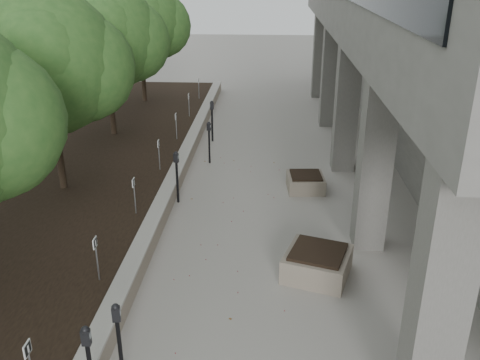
% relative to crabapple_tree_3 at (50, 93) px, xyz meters
% --- Properties ---
extents(retaining_wall, '(0.39, 26.00, 0.50)m').
position_rel_crabapple_tree_3_xyz_m(retaining_wall, '(2.97, 1.00, -2.87)').
color(retaining_wall, gray).
rests_on(retaining_wall, ground).
extents(planting_bed, '(7.00, 26.00, 0.40)m').
position_rel_crabapple_tree_3_xyz_m(planting_bed, '(-0.70, 1.00, -2.92)').
color(planting_bed, black).
rests_on(planting_bed, ground).
extents(crabapple_tree_3, '(4.60, 4.00, 5.44)m').
position_rel_crabapple_tree_3_xyz_m(crabapple_tree_3, '(0.00, 0.00, 0.00)').
color(crabapple_tree_3, '#2B5821').
rests_on(crabapple_tree_3, planting_bed).
extents(crabapple_tree_4, '(4.60, 4.00, 5.44)m').
position_rel_crabapple_tree_3_xyz_m(crabapple_tree_4, '(0.00, 5.00, 0.00)').
color(crabapple_tree_4, '#2B5821').
rests_on(crabapple_tree_4, planting_bed).
extents(crabapple_tree_5, '(4.60, 4.00, 5.44)m').
position_rel_crabapple_tree_3_xyz_m(crabapple_tree_5, '(0.00, 10.00, 0.00)').
color(crabapple_tree_5, '#2B5821').
rests_on(crabapple_tree_5, planting_bed).
extents(parking_sign_3, '(0.04, 0.22, 0.96)m').
position_rel_crabapple_tree_3_xyz_m(parking_sign_3, '(2.45, -4.50, -2.24)').
color(parking_sign_3, black).
rests_on(parking_sign_3, planting_bed).
extents(parking_sign_4, '(0.04, 0.22, 0.96)m').
position_rel_crabapple_tree_3_xyz_m(parking_sign_4, '(2.45, -1.50, -2.24)').
color(parking_sign_4, black).
rests_on(parking_sign_4, planting_bed).
extents(parking_sign_5, '(0.04, 0.22, 0.96)m').
position_rel_crabapple_tree_3_xyz_m(parking_sign_5, '(2.45, 1.50, -2.24)').
color(parking_sign_5, black).
rests_on(parking_sign_5, planting_bed).
extents(parking_sign_6, '(0.04, 0.22, 0.96)m').
position_rel_crabapple_tree_3_xyz_m(parking_sign_6, '(2.45, 4.50, -2.24)').
color(parking_sign_6, black).
rests_on(parking_sign_6, planting_bed).
extents(parking_sign_7, '(0.04, 0.22, 0.96)m').
position_rel_crabapple_tree_3_xyz_m(parking_sign_7, '(2.45, 7.50, -2.24)').
color(parking_sign_7, black).
rests_on(parking_sign_7, planting_bed).
extents(parking_sign_8, '(0.04, 0.22, 0.96)m').
position_rel_crabapple_tree_3_xyz_m(parking_sign_8, '(2.45, 10.50, -2.24)').
color(parking_sign_8, black).
rests_on(parking_sign_8, planting_bed).
extents(parking_meter_1, '(0.17, 0.13, 1.51)m').
position_rel_crabapple_tree_3_xyz_m(parking_meter_1, '(3.52, -6.74, -2.37)').
color(parking_meter_1, black).
rests_on(parking_meter_1, ground).
extents(parking_meter_3, '(0.17, 0.14, 1.53)m').
position_rel_crabapple_tree_3_xyz_m(parking_meter_3, '(3.25, 0.05, -2.35)').
color(parking_meter_3, black).
rests_on(parking_meter_3, ground).
extents(parking_meter_4, '(0.17, 0.15, 1.45)m').
position_rel_crabapple_tree_3_xyz_m(parking_meter_4, '(3.78, 3.21, -2.39)').
color(parking_meter_4, black).
rests_on(parking_meter_4, ground).
extents(parking_meter_5, '(0.18, 0.15, 1.58)m').
position_rel_crabapple_tree_3_xyz_m(parking_meter_5, '(3.63, 5.51, -2.33)').
color(parking_meter_5, black).
rests_on(parking_meter_5, ground).
extents(planter_front, '(1.66, 1.66, 0.61)m').
position_rel_crabapple_tree_3_xyz_m(planter_front, '(6.90, -3.44, -2.81)').
color(planter_front, gray).
rests_on(planter_front, ground).
extents(planter_back, '(1.14, 1.14, 0.50)m').
position_rel_crabapple_tree_3_xyz_m(planter_back, '(6.90, 1.16, -2.87)').
color(planter_back, gray).
rests_on(planter_back, ground).
extents(berry_scatter, '(3.30, 14.10, 0.02)m').
position_rel_crabapple_tree_3_xyz_m(berry_scatter, '(4.70, -3.00, -3.11)').
color(berry_scatter, maroon).
rests_on(berry_scatter, ground).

